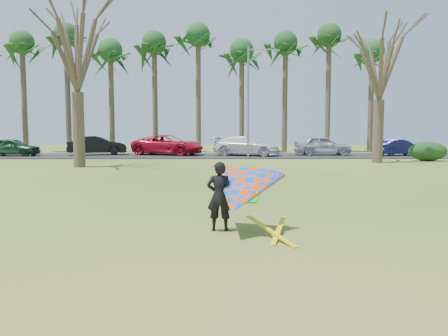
{
  "coord_description": "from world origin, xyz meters",
  "views": [
    {
      "loc": [
        -0.15,
        -9.66,
        2.14
      ],
      "look_at": [
        0.0,
        2.0,
        1.1
      ],
      "focal_mm": 35.0,
      "sensor_mm": 36.0,
      "label": 1
    }
  ],
  "objects_px": {
    "car_4": "(323,145)",
    "car_5": "(399,147)",
    "streetlight": "(251,97)",
    "car_2": "(168,145)",
    "bare_tree_right": "(380,58)",
    "car_1": "(97,146)",
    "car_3": "(246,146)",
    "kite_flyer": "(240,193)",
    "car_0": "(13,147)",
    "bare_tree_left": "(76,42)"
  },
  "relations": [
    {
      "from": "car_4",
      "to": "car_5",
      "type": "relative_size",
      "value": 1.17
    },
    {
      "from": "streetlight",
      "to": "car_2",
      "type": "relative_size",
      "value": 1.39
    },
    {
      "from": "bare_tree_right",
      "to": "car_1",
      "type": "xyz_separation_m",
      "value": [
        -19.94,
        7.71,
        -5.75
      ]
    },
    {
      "from": "car_1",
      "to": "car_3",
      "type": "distance_m",
      "value": 12.04
    },
    {
      "from": "car_4",
      "to": "kite_flyer",
      "type": "relative_size",
      "value": 1.9
    },
    {
      "from": "bare_tree_right",
      "to": "car_0",
      "type": "height_order",
      "value": "bare_tree_right"
    },
    {
      "from": "streetlight",
      "to": "car_4",
      "type": "bearing_deg",
      "value": 28.45
    },
    {
      "from": "bare_tree_left",
      "to": "bare_tree_right",
      "type": "distance_m",
      "value": 18.25
    },
    {
      "from": "bare_tree_left",
      "to": "streetlight",
      "type": "xyz_separation_m",
      "value": [
        10.16,
        7.0,
        -2.45
      ]
    },
    {
      "from": "car_0",
      "to": "car_3",
      "type": "bearing_deg",
      "value": -87.93
    },
    {
      "from": "streetlight",
      "to": "kite_flyer",
      "type": "distance_m",
      "value": 23.18
    },
    {
      "from": "bare_tree_right",
      "to": "car_1",
      "type": "bearing_deg",
      "value": 158.86
    },
    {
      "from": "bare_tree_left",
      "to": "car_5",
      "type": "distance_m",
      "value": 24.89
    },
    {
      "from": "kite_flyer",
      "to": "streetlight",
      "type": "bearing_deg",
      "value": 85.32
    },
    {
      "from": "car_4",
      "to": "bare_tree_right",
      "type": "bearing_deg",
      "value": -164.93
    },
    {
      "from": "car_5",
      "to": "kite_flyer",
      "type": "distance_m",
      "value": 28.93
    },
    {
      "from": "car_1",
      "to": "streetlight",
      "type": "bearing_deg",
      "value": -119.71
    },
    {
      "from": "bare_tree_right",
      "to": "car_4",
      "type": "relative_size",
      "value": 2.03
    },
    {
      "from": "car_0",
      "to": "kite_flyer",
      "type": "height_order",
      "value": "kite_flyer"
    },
    {
      "from": "bare_tree_right",
      "to": "kite_flyer",
      "type": "xyz_separation_m",
      "value": [
        -9.71,
        -18.82,
        -5.73
      ]
    },
    {
      "from": "car_0",
      "to": "car_2",
      "type": "xyz_separation_m",
      "value": [
        11.95,
        1.26,
        0.11
      ]
    },
    {
      "from": "bare_tree_left",
      "to": "car_0",
      "type": "relative_size",
      "value": 2.4
    },
    {
      "from": "bare_tree_left",
      "to": "bare_tree_right",
      "type": "bearing_deg",
      "value": 9.46
    },
    {
      "from": "car_0",
      "to": "car_1",
      "type": "xyz_separation_m",
      "value": [
        6.25,
        1.19,
        0.07
      ]
    },
    {
      "from": "bare_tree_left",
      "to": "car_4",
      "type": "height_order",
      "value": "bare_tree_left"
    },
    {
      "from": "car_4",
      "to": "car_2",
      "type": "bearing_deg",
      "value": 89.15
    },
    {
      "from": "bare_tree_right",
      "to": "car_5",
      "type": "xyz_separation_m",
      "value": [
        4.11,
        6.6,
        -5.87
      ]
    },
    {
      "from": "car_5",
      "to": "kite_flyer",
      "type": "xyz_separation_m",
      "value": [
        -13.82,
        -25.42,
        0.14
      ]
    },
    {
      "from": "car_3",
      "to": "car_1",
      "type": "bearing_deg",
      "value": 105.1
    },
    {
      "from": "car_2",
      "to": "car_5",
      "type": "height_order",
      "value": "car_2"
    },
    {
      "from": "streetlight",
      "to": "kite_flyer",
      "type": "bearing_deg",
      "value": -94.68
    },
    {
      "from": "bare_tree_right",
      "to": "streetlight",
      "type": "bearing_deg",
      "value": 152.97
    },
    {
      "from": "car_1",
      "to": "kite_flyer",
      "type": "distance_m",
      "value": 28.44
    },
    {
      "from": "car_3",
      "to": "car_0",
      "type": "bearing_deg",
      "value": 110.46
    },
    {
      "from": "bare_tree_left",
      "to": "car_3",
      "type": "xyz_separation_m",
      "value": [
        10.05,
        9.72,
        -6.09
      ]
    },
    {
      "from": "streetlight",
      "to": "car_0",
      "type": "bearing_deg",
      "value": 172.19
    },
    {
      "from": "bare_tree_left",
      "to": "car_5",
      "type": "bearing_deg",
      "value": 23.47
    },
    {
      "from": "bare_tree_right",
      "to": "streetlight",
      "type": "relative_size",
      "value": 1.15
    },
    {
      "from": "car_0",
      "to": "car_2",
      "type": "relative_size",
      "value": 0.7
    },
    {
      "from": "car_3",
      "to": "car_5",
      "type": "relative_size",
      "value": 1.36
    },
    {
      "from": "streetlight",
      "to": "car_1",
      "type": "height_order",
      "value": "streetlight"
    },
    {
      "from": "car_3",
      "to": "car_5",
      "type": "xyz_separation_m",
      "value": [
        12.06,
        -0.12,
        -0.13
      ]
    },
    {
      "from": "streetlight",
      "to": "car_4",
      "type": "xyz_separation_m",
      "value": [
        6.07,
        3.29,
        -3.63
      ]
    },
    {
      "from": "car_1",
      "to": "bare_tree_right",
      "type": "bearing_deg",
      "value": -123.8
    },
    {
      "from": "bare_tree_left",
      "to": "car_1",
      "type": "height_order",
      "value": "bare_tree_left"
    },
    {
      "from": "car_5",
      "to": "car_4",
      "type": "bearing_deg",
      "value": 66.74
    },
    {
      "from": "bare_tree_left",
      "to": "car_2",
      "type": "height_order",
      "value": "bare_tree_left"
    },
    {
      "from": "bare_tree_left",
      "to": "car_3",
      "type": "bearing_deg",
      "value": 44.03
    },
    {
      "from": "kite_flyer",
      "to": "car_5",
      "type": "bearing_deg",
      "value": 61.47
    },
    {
      "from": "car_1",
      "to": "car_3",
      "type": "bearing_deg",
      "value": -107.4
    }
  ]
}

